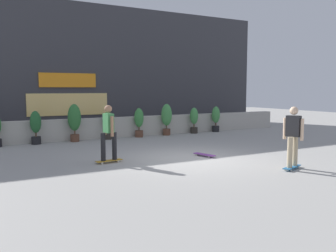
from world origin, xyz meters
TOP-DOWN VIEW (x-y plane):
  - ground_plane at (0.00, 0.00)m, footprint 48.00×48.00m
  - planter_wall at (0.00, 6.00)m, footprint 18.00×0.40m
  - building_backdrop at (-0.00, 10.00)m, footprint 20.00×2.08m
  - potted_plant_1 at (-3.68, 5.55)m, footprint 0.42×0.42m
  - potted_plant_2 at (-2.16, 5.55)m, footprint 0.54×0.54m
  - potted_plant_3 at (-0.74, 5.55)m, footprint 0.37×0.37m
  - potted_plant_4 at (0.75, 5.55)m, footprint 0.42×0.42m
  - potted_plant_5 at (2.17, 5.55)m, footprint 0.50×0.50m
  - potted_plant_6 at (3.70, 5.55)m, footprint 0.40×0.40m
  - potted_plant_7 at (5.01, 5.55)m, footprint 0.41×0.41m
  - skater_by_wall_right at (-2.42, 0.72)m, footprint 0.82×0.56m
  - skater_foreground at (1.62, -2.51)m, footprint 0.82×0.53m
  - skateboard_near_camera at (0.62, 0.19)m, footprint 0.39×0.82m

SIDE VIEW (x-z plane):
  - ground_plane at x=0.00m, z-range 0.00..0.00m
  - skateboard_near_camera at x=0.62m, z-range 0.02..0.10m
  - planter_wall at x=0.00m, z-range 0.00..0.90m
  - potted_plant_3 at x=-0.74m, z-range 0.04..1.23m
  - potted_plant_6 at x=3.70m, z-range 0.06..1.32m
  - potted_plant_7 at x=5.01m, z-range 0.07..1.36m
  - potted_plant_4 at x=0.75m, z-range 0.08..1.38m
  - potted_plant_1 at x=-3.68m, z-range 0.08..1.39m
  - potted_plant_5 at x=2.17m, z-range 0.12..1.59m
  - potted_plant_2 at x=-2.16m, z-range 0.13..1.68m
  - skater_by_wall_right at x=-2.42m, z-range 0.09..1.79m
  - skater_foreground at x=1.62m, z-range 0.09..1.79m
  - building_backdrop at x=0.00m, z-range 0.00..6.50m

